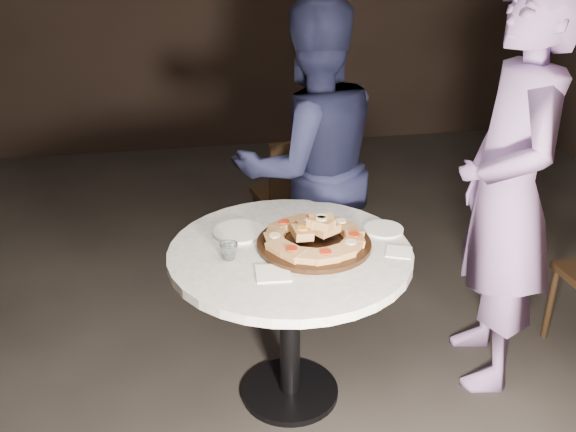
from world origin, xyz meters
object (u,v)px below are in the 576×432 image
(table, at_px, (290,279))
(chair_far, at_px, (295,192))
(water_glass, at_px, (229,251))
(focaccia_pile, at_px, (315,234))
(diner_teal, at_px, (507,194))
(diner_navy, at_px, (310,166))
(serving_board, at_px, (314,244))

(table, distance_m, chair_far, 1.23)
(table, distance_m, water_glass, 0.31)
(focaccia_pile, xyz_separation_m, chair_far, (0.14, 1.18, -0.32))
(chair_far, height_order, diner_teal, diner_teal)
(water_glass, bearing_deg, diner_navy, 56.90)
(serving_board, distance_m, water_glass, 0.37)
(diner_navy, bearing_deg, serving_board, 68.75)
(table, height_order, diner_teal, diner_teal)
(water_glass, relative_size, diner_teal, 0.04)
(diner_navy, bearing_deg, water_glass, 46.14)
(table, relative_size, chair_far, 1.31)
(table, bearing_deg, diner_teal, 2.05)
(focaccia_pile, xyz_separation_m, diner_navy, (0.13, 0.71, 0.03))
(diner_navy, bearing_deg, chair_far, -102.78)
(water_glass, xyz_separation_m, chair_far, (0.51, 1.23, -0.30))
(water_glass, distance_m, diner_teal, 1.23)
(diner_teal, bearing_deg, diner_navy, -122.19)
(table, height_order, serving_board, serving_board)
(focaccia_pile, bearing_deg, water_glass, -172.16)
(table, distance_m, diner_navy, 0.79)
(water_glass, height_order, diner_navy, diner_navy)
(serving_board, relative_size, diner_navy, 0.28)
(focaccia_pile, height_order, chair_far, focaccia_pile)
(chair_far, bearing_deg, diner_navy, 77.20)
(chair_far, xyz_separation_m, diner_navy, (-0.02, -0.48, 0.35))
(diner_teal, bearing_deg, chair_far, -137.47)
(table, bearing_deg, chair_far, 78.11)
(diner_teal, bearing_deg, focaccia_pile, -77.72)
(serving_board, xyz_separation_m, diner_navy, (0.13, 0.71, 0.07))
(focaccia_pile, bearing_deg, table, -172.41)
(chair_far, distance_m, diner_teal, 1.43)
(focaccia_pile, bearing_deg, diner_navy, 79.70)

